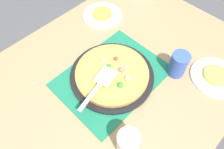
{
  "coord_description": "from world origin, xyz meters",
  "views": [
    {
      "loc": [
        -0.37,
        -0.36,
        1.55
      ],
      "look_at": [
        0.0,
        0.0,
        0.77
      ],
      "focal_mm": 33.2,
      "sensor_mm": 36.0,
      "label": 1
    }
  ],
  "objects_px": {
    "pizza": "(112,73)",
    "plate_near_left": "(102,15)",
    "plate_far_right": "(215,77)",
    "cup_near": "(178,64)",
    "pizza_server": "(99,85)",
    "pizza_pan": "(112,75)",
    "cup_far": "(128,143)",
    "served_slice_left": "(102,13)",
    "served_slice_right": "(216,75)"
  },
  "relations": [
    {
      "from": "served_slice_left",
      "to": "pizza_server",
      "type": "relative_size",
      "value": 0.47
    },
    {
      "from": "plate_far_right",
      "to": "cup_far",
      "type": "bearing_deg",
      "value": 171.38
    },
    {
      "from": "cup_far",
      "to": "pizza",
      "type": "bearing_deg",
      "value": 54.25
    },
    {
      "from": "pizza_pan",
      "to": "pizza",
      "type": "distance_m",
      "value": 0.02
    },
    {
      "from": "plate_far_right",
      "to": "cup_near",
      "type": "distance_m",
      "value": 0.19
    },
    {
      "from": "pizza_pan",
      "to": "pizza",
      "type": "height_order",
      "value": "pizza"
    },
    {
      "from": "plate_near_left",
      "to": "plate_far_right",
      "type": "xyz_separation_m",
      "value": [
        0.07,
        -0.67,
        0.0
      ]
    },
    {
      "from": "plate_near_left",
      "to": "pizza_server",
      "type": "height_order",
      "value": "pizza_server"
    },
    {
      "from": "pizza",
      "to": "cup_near",
      "type": "relative_size",
      "value": 2.75
    },
    {
      "from": "pizza_server",
      "to": "pizza",
      "type": "bearing_deg",
      "value": 11.97
    },
    {
      "from": "pizza",
      "to": "cup_near",
      "type": "height_order",
      "value": "cup_near"
    },
    {
      "from": "pizza_pan",
      "to": "plate_near_left",
      "type": "bearing_deg",
      "value": 51.96
    },
    {
      "from": "plate_near_left",
      "to": "served_slice_left",
      "type": "distance_m",
      "value": 0.01
    },
    {
      "from": "pizza",
      "to": "pizza_server",
      "type": "xyz_separation_m",
      "value": [
        -0.1,
        -0.02,
        0.04
      ]
    },
    {
      "from": "pizza_pan",
      "to": "plate_near_left",
      "type": "distance_m",
      "value": 0.42
    },
    {
      "from": "cup_far",
      "to": "cup_near",
      "type": "bearing_deg",
      "value": 9.64
    },
    {
      "from": "plate_near_left",
      "to": "pizza_server",
      "type": "bearing_deg",
      "value": -135.2
    },
    {
      "from": "served_slice_right",
      "to": "pizza_pan",
      "type": "bearing_deg",
      "value": 134.07
    },
    {
      "from": "pizza_server",
      "to": "plate_far_right",
      "type": "bearing_deg",
      "value": -36.86
    },
    {
      "from": "plate_near_left",
      "to": "served_slice_right",
      "type": "xyz_separation_m",
      "value": [
        0.07,
        -0.67,
        0.01
      ]
    },
    {
      "from": "pizza",
      "to": "served_slice_left",
      "type": "height_order",
      "value": "pizza"
    },
    {
      "from": "plate_near_left",
      "to": "served_slice_left",
      "type": "xyz_separation_m",
      "value": [
        0.0,
        0.0,
        0.01
      ]
    },
    {
      "from": "cup_near",
      "to": "cup_far",
      "type": "relative_size",
      "value": 1.0
    },
    {
      "from": "pizza",
      "to": "pizza_pan",
      "type": "bearing_deg",
      "value": 122.3
    },
    {
      "from": "plate_near_left",
      "to": "cup_near",
      "type": "distance_m",
      "value": 0.52
    },
    {
      "from": "plate_far_right",
      "to": "served_slice_left",
      "type": "relative_size",
      "value": 2.0
    },
    {
      "from": "pizza",
      "to": "plate_near_left",
      "type": "distance_m",
      "value": 0.42
    },
    {
      "from": "pizza_pan",
      "to": "plate_far_right",
      "type": "distance_m",
      "value": 0.47
    },
    {
      "from": "served_slice_right",
      "to": "pizza_server",
      "type": "xyz_separation_m",
      "value": [
        -0.42,
        0.32,
        0.05
      ]
    },
    {
      "from": "plate_near_left",
      "to": "cup_far",
      "type": "relative_size",
      "value": 1.83
    },
    {
      "from": "cup_near",
      "to": "cup_far",
      "type": "height_order",
      "value": "same"
    },
    {
      "from": "cup_far",
      "to": "served_slice_left",
      "type": "bearing_deg",
      "value": 53.02
    },
    {
      "from": "pizza_server",
      "to": "cup_near",
      "type": "bearing_deg",
      "value": -27.81
    },
    {
      "from": "plate_far_right",
      "to": "cup_near",
      "type": "relative_size",
      "value": 1.83
    },
    {
      "from": "plate_far_right",
      "to": "pizza_server",
      "type": "bearing_deg",
      "value": 143.14
    },
    {
      "from": "plate_far_right",
      "to": "cup_near",
      "type": "height_order",
      "value": "cup_near"
    },
    {
      "from": "plate_far_right",
      "to": "pizza_server",
      "type": "distance_m",
      "value": 0.53
    },
    {
      "from": "served_slice_right",
      "to": "pizza_server",
      "type": "bearing_deg",
      "value": 143.14
    },
    {
      "from": "cup_far",
      "to": "pizza_server",
      "type": "distance_m",
      "value": 0.26
    },
    {
      "from": "served_slice_right",
      "to": "pizza_server",
      "type": "distance_m",
      "value": 0.53
    },
    {
      "from": "served_slice_left",
      "to": "cup_far",
      "type": "xyz_separation_m",
      "value": [
        -0.44,
        -0.59,
        0.04
      ]
    },
    {
      "from": "plate_far_right",
      "to": "cup_far",
      "type": "xyz_separation_m",
      "value": [
        -0.51,
        0.08,
        0.06
      ]
    },
    {
      "from": "plate_near_left",
      "to": "cup_near",
      "type": "relative_size",
      "value": 1.83
    },
    {
      "from": "cup_near",
      "to": "pizza_server",
      "type": "height_order",
      "value": "cup_near"
    },
    {
      "from": "served_slice_left",
      "to": "cup_far",
      "type": "relative_size",
      "value": 0.92
    },
    {
      "from": "served_slice_left",
      "to": "plate_near_left",
      "type": "bearing_deg",
      "value": 0.0
    },
    {
      "from": "plate_near_left",
      "to": "pizza_server",
      "type": "distance_m",
      "value": 0.5
    },
    {
      "from": "plate_far_right",
      "to": "cup_far",
      "type": "relative_size",
      "value": 1.83
    },
    {
      "from": "pizza_server",
      "to": "pizza_pan",
      "type": "bearing_deg",
      "value": 12.49
    },
    {
      "from": "pizza",
      "to": "plate_near_left",
      "type": "xyz_separation_m",
      "value": [
        0.26,
        0.33,
        -0.03
      ]
    }
  ]
}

